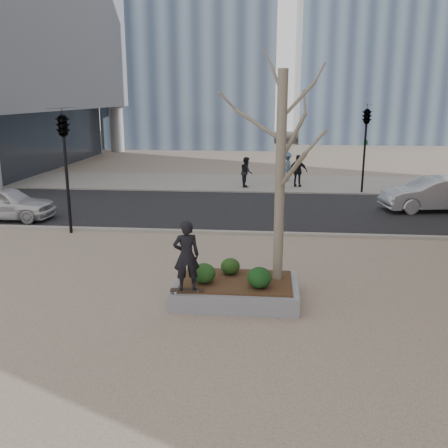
# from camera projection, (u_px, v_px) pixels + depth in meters

# --- Properties ---
(ground) EXTENTS (120.00, 120.00, 0.00)m
(ground) POSITION_uv_depth(u_px,v_px,m) (197.00, 298.00, 12.46)
(ground) COLOR gray
(ground) RESTS_ON ground
(street) EXTENTS (60.00, 8.00, 0.02)m
(street) POSITION_uv_depth(u_px,v_px,m) (230.00, 209.00, 22.09)
(street) COLOR black
(street) RESTS_ON ground
(far_sidewalk) EXTENTS (60.00, 6.00, 0.02)m
(far_sidewalk) POSITION_uv_depth(u_px,v_px,m) (240.00, 183.00, 28.84)
(far_sidewalk) COLOR gray
(far_sidewalk) RESTS_ON ground
(planter) EXTENTS (3.00, 2.00, 0.45)m
(planter) POSITION_uv_depth(u_px,v_px,m) (236.00, 291.00, 12.31)
(planter) COLOR gray
(planter) RESTS_ON ground
(planter_mulch) EXTENTS (2.70, 1.70, 0.04)m
(planter_mulch) POSITION_uv_depth(u_px,v_px,m) (237.00, 281.00, 12.25)
(planter_mulch) COLOR #382314
(planter_mulch) RESTS_ON planter
(sycamore_tree) EXTENTS (2.80, 2.80, 6.60)m
(sycamore_tree) POSITION_uv_depth(u_px,v_px,m) (281.00, 144.00, 11.61)
(sycamore_tree) COLOR gray
(sycamore_tree) RESTS_ON planter_mulch
(shrub_left) EXTENTS (0.57, 0.57, 0.48)m
(shrub_left) POSITION_uv_depth(u_px,v_px,m) (204.00, 273.00, 12.05)
(shrub_left) COLOR #113815
(shrub_left) RESTS_ON planter_mulch
(shrub_middle) EXTENTS (0.49, 0.49, 0.41)m
(shrub_middle) POSITION_uv_depth(u_px,v_px,m) (230.00, 266.00, 12.64)
(shrub_middle) COLOR #183711
(shrub_middle) RESTS_ON planter_mulch
(shrub_right) EXTENTS (0.58, 0.58, 0.50)m
(shrub_right) POSITION_uv_depth(u_px,v_px,m) (259.00, 278.00, 11.74)
(shrub_right) COLOR #113815
(shrub_right) RESTS_ON planter_mulch
(skateboard) EXTENTS (0.79, 0.27, 0.08)m
(skateboard) POSITION_uv_depth(u_px,v_px,m) (187.00, 291.00, 11.60)
(skateboard) COLOR black
(skateboard) RESTS_ON planter
(skateboarder) EXTENTS (0.68, 0.53, 1.65)m
(skateboarder) POSITION_uv_depth(u_px,v_px,m) (186.00, 256.00, 11.38)
(skateboarder) COLOR black
(skateboarder) RESTS_ON skateboard
(police_car) EXTENTS (3.95, 1.63, 1.34)m
(police_car) POSITION_uv_depth(u_px,v_px,m) (5.00, 203.00, 20.12)
(police_car) COLOR silver
(police_car) RESTS_ON street
(car_silver) EXTENTS (4.61, 2.26, 1.45)m
(car_silver) POSITION_uv_depth(u_px,v_px,m) (434.00, 194.00, 21.64)
(car_silver) COLOR #A5A7AD
(car_silver) RESTS_ON street
(pedestrian_a) EXTENTS (0.74, 0.88, 1.64)m
(pedestrian_a) POSITION_uv_depth(u_px,v_px,m) (246.00, 172.00, 27.26)
(pedestrian_a) COLOR black
(pedestrian_a) RESTS_ON far_sidewalk
(pedestrian_b) EXTENTS (0.82, 1.19, 1.70)m
(pedestrian_b) POSITION_uv_depth(u_px,v_px,m) (287.00, 166.00, 29.13)
(pedestrian_b) COLOR #46647E
(pedestrian_b) RESTS_ON far_sidewalk
(pedestrian_c) EXTENTS (1.11, 0.71, 1.75)m
(pedestrian_c) POSITION_uv_depth(u_px,v_px,m) (298.00, 171.00, 27.24)
(pedestrian_c) COLOR black
(pedestrian_c) RESTS_ON far_sidewalk
(traffic_light_near) EXTENTS (0.60, 2.48, 4.50)m
(traffic_light_near) POSITION_uv_depth(u_px,v_px,m) (66.00, 172.00, 17.79)
(traffic_light_near) COLOR black
(traffic_light_near) RESTS_ON ground
(traffic_light_far) EXTENTS (0.60, 2.48, 4.50)m
(traffic_light_far) POSITION_uv_depth(u_px,v_px,m) (365.00, 149.00, 25.37)
(traffic_light_far) COLOR black
(traffic_light_far) RESTS_ON ground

